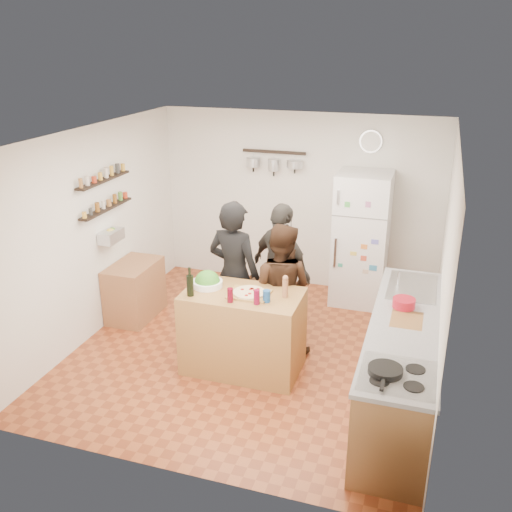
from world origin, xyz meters
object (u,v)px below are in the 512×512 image
(wall_clock, at_px, (371,141))
(red_bowl, at_px, (404,303))
(person_left, at_px, (234,275))
(salt_canister, at_px, (267,296))
(person_center, at_px, (280,289))
(side_table, at_px, (135,290))
(pepper_mill, at_px, (285,288))
(fridge, at_px, (361,239))
(wine_bottle, at_px, (190,286))
(prep_island, at_px, (243,331))
(salad_bowl, at_px, (207,284))
(counter_run, at_px, (402,365))
(person_back, at_px, (281,269))
(skillet, at_px, (385,370))

(wall_clock, bearing_deg, red_bowl, -73.15)
(person_left, bearing_deg, salt_canister, 142.67)
(person_center, relative_size, side_table, 1.94)
(salt_canister, bearing_deg, side_table, 156.64)
(pepper_mill, xyz_separation_m, fridge, (0.49, 2.09, -0.11))
(wine_bottle, relative_size, side_table, 0.28)
(prep_island, height_order, pepper_mill, pepper_mill)
(prep_island, height_order, salad_bowl, salad_bowl)
(counter_run, bearing_deg, prep_island, 174.51)
(person_center, distance_m, person_back, 0.49)
(salt_canister, relative_size, side_table, 0.16)
(salad_bowl, relative_size, counter_run, 0.12)
(prep_island, bearing_deg, side_table, 156.38)
(salad_bowl, xyz_separation_m, counter_run, (2.11, -0.21, -0.49))
(wine_bottle, distance_m, person_center, 1.09)
(salt_canister, relative_size, red_bowl, 0.56)
(person_left, relative_size, counter_run, 0.67)
(counter_run, bearing_deg, pepper_mill, 170.29)
(wine_bottle, distance_m, person_back, 1.38)
(prep_island, xyz_separation_m, wine_bottle, (-0.50, -0.22, 0.57))
(salad_bowl, xyz_separation_m, pepper_mill, (0.87, 0.00, 0.06))
(skillet, distance_m, fridge, 3.31)
(wall_clock, bearing_deg, fridge, -90.00)
(prep_island, relative_size, person_center, 0.81)
(pepper_mill, relative_size, counter_run, 0.07)
(prep_island, bearing_deg, salt_canister, -21.80)
(person_center, bearing_deg, wine_bottle, 46.82)
(counter_run, bearing_deg, red_bowl, 98.93)
(wall_clock, xyz_separation_m, side_table, (-2.69, -1.70, -1.78))
(salad_bowl, relative_size, side_table, 0.41)
(wine_bottle, distance_m, counter_run, 2.27)
(fridge, bearing_deg, person_back, -124.20)
(person_center, xyz_separation_m, fridge, (0.67, 1.63, 0.13))
(person_center, relative_size, wall_clock, 5.16)
(salad_bowl, bearing_deg, red_bowl, 2.94)
(fridge, distance_m, wall_clock, 1.29)
(salt_canister, bearing_deg, person_center, 92.73)
(skillet, bearing_deg, red_bowl, 87.74)
(salt_canister, bearing_deg, person_back, 97.52)
(person_back, distance_m, red_bowl, 1.71)
(person_left, xyz_separation_m, person_back, (0.43, 0.47, -0.06))
(salad_bowl, bearing_deg, person_back, 58.27)
(person_back, relative_size, fridge, 0.91)
(person_back, bearing_deg, salt_canister, 131.16)
(wine_bottle, relative_size, counter_run, 0.09)
(wine_bottle, distance_m, fridge, 2.77)
(side_table, bearing_deg, pepper_mill, -18.01)
(prep_island, height_order, person_left, person_left)
(person_left, height_order, skillet, person_left)
(salt_canister, xyz_separation_m, fridge, (0.64, 2.26, -0.07))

